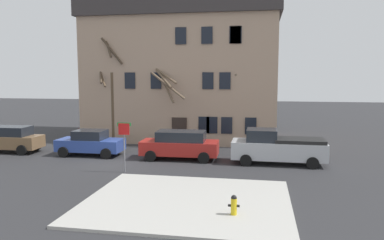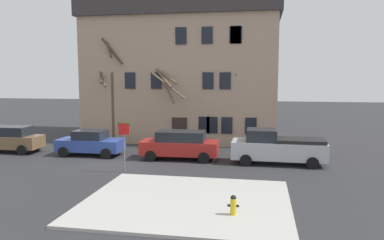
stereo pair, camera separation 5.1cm
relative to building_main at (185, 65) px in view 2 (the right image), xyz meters
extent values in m
plane|color=#2D2D30|center=(-2.22, -10.63, -6.05)|extent=(120.00, 120.00, 0.00)
cube|color=#B7B5AD|center=(3.46, -16.67, -5.99)|extent=(8.22, 6.99, 0.12)
cube|color=tan|center=(0.00, 0.00, -1.25)|extent=(14.91, 8.44, 9.60)
cube|color=#383333|center=(0.00, 0.00, 4.71)|extent=(15.41, 8.94, 2.34)
cube|color=#2D231E|center=(0.44, -4.27, -5.00)|extent=(1.10, 0.12, 2.10)
cube|color=black|center=(2.28, -4.26, -4.45)|extent=(0.80, 0.08, 1.20)
cube|color=black|center=(2.86, -4.26, -4.45)|extent=(0.80, 0.08, 1.20)
cube|color=black|center=(3.93, -4.26, -4.45)|extent=(0.80, 0.08, 1.20)
cube|color=black|center=(5.64, -4.26, -4.45)|extent=(0.80, 0.08, 1.20)
cube|color=black|center=(-3.31, -4.26, -1.25)|extent=(0.80, 0.08, 1.20)
cube|color=black|center=(-1.30, -4.26, -1.25)|extent=(0.80, 0.08, 1.20)
cube|color=black|center=(2.55, -4.26, -1.25)|extent=(0.80, 0.08, 1.20)
cube|color=black|center=(3.78, -4.26, -1.25)|extent=(0.80, 0.08, 1.20)
cube|color=black|center=(0.57, -4.26, 1.95)|extent=(0.80, 0.08, 1.20)
cube|color=black|center=(2.47, -4.26, 1.95)|extent=(0.80, 0.08, 1.20)
cube|color=black|center=(4.46, -4.26, 1.95)|extent=(0.80, 0.08, 1.20)
cube|color=black|center=(4.51, -4.26, 1.95)|extent=(0.80, 0.08, 1.20)
cylinder|color=brown|center=(-4.74, -4.05, -3.35)|extent=(0.41, 0.41, 5.40)
cylinder|color=brown|center=(-5.37, -4.54, -1.07)|extent=(1.14, 1.43, 1.34)
cylinder|color=brown|center=(-4.47, -2.98, -0.67)|extent=(2.27, 0.69, 2.14)
cylinder|color=brown|center=(-4.77, -2.91, -1.04)|extent=(2.36, 0.21, 1.39)
cylinder|color=#4C3D2D|center=(-4.65, -3.63, -2.14)|extent=(0.46, 0.46, 7.84)
cylinder|color=#4C3D2D|center=(-5.13, -4.14, 1.67)|extent=(1.24, 1.17, 2.48)
cylinder|color=#4C3D2D|center=(-5.68, -4.11, -0.58)|extent=(1.15, 2.21, 1.83)
cylinder|color=#4C3D2D|center=(-4.62, -4.39, 0.92)|extent=(1.66, 0.23, 2.01)
cylinder|color=#4C3D2D|center=(-4.68, -2.83, 0.61)|extent=(1.70, 0.22, 1.41)
cylinder|color=brown|center=(0.02, -3.80, -3.27)|extent=(0.46, 0.46, 5.56)
cylinder|color=brown|center=(-0.47, -4.42, -1.75)|extent=(1.45, 1.17, 2.23)
cylinder|color=brown|center=(-0.75, -4.65, -0.96)|extent=(1.88, 1.70, 1.63)
cylinder|color=brown|center=(-0.43, -4.65, -0.92)|extent=(1.85, 1.07, 1.16)
cylinder|color=brown|center=(-0.21, -5.03, -1.60)|extent=(2.60, 0.63, 1.95)
cylinder|color=brown|center=(3.89, -3.30, -2.92)|extent=(0.46, 0.46, 6.28)
cylinder|color=brown|center=(3.55, -2.61, -0.79)|extent=(1.56, 0.87, 2.04)
cylinder|color=brown|center=(4.46, -2.60, -0.99)|extent=(1.57, 1.33, 1.22)
cylinder|color=brown|center=(3.46, -3.60, -1.01)|extent=(0.81, 1.06, 1.76)
cylinder|color=brown|center=(4.41, -3.34, -1.23)|extent=(0.25, 1.19, 1.91)
cylinder|color=brown|center=(4.68, -3.45, -1.26)|extent=(0.47, 1.68, 1.04)
cube|color=brown|center=(-10.44, -8.67, -5.32)|extent=(4.51, 1.87, 0.82)
cube|color=#1E232B|center=(-10.35, -8.67, -4.60)|extent=(2.82, 1.60, 0.62)
cylinder|color=black|center=(-8.90, -9.47, -5.71)|extent=(0.69, 0.25, 0.68)
cylinder|color=black|center=(-8.96, -7.76, -5.71)|extent=(0.69, 0.25, 0.68)
cube|color=#2D4799|center=(-4.50, -8.66, -5.36)|extent=(4.21, 1.80, 0.75)
cube|color=#1E232B|center=(-4.50, -8.66, -4.69)|extent=(1.94, 1.58, 0.58)
cylinder|color=black|center=(-5.92, -9.55, -5.71)|extent=(0.68, 0.22, 0.68)
cylinder|color=black|center=(-5.94, -7.78, -5.71)|extent=(0.68, 0.22, 0.68)
cylinder|color=black|center=(-3.07, -9.54, -5.71)|extent=(0.68, 0.22, 0.68)
cylinder|color=black|center=(-3.08, -7.76, -5.71)|extent=(0.68, 0.22, 0.68)
cube|color=#AD231E|center=(1.44, -8.78, -5.32)|extent=(4.79, 1.94, 0.83)
cube|color=#1E232B|center=(1.53, -8.78, -4.59)|extent=(2.98, 1.67, 0.62)
cylinder|color=black|center=(-0.15, -9.73, -5.71)|extent=(0.69, 0.24, 0.68)
cylinder|color=black|center=(-0.20, -7.92, -5.71)|extent=(0.69, 0.24, 0.68)
cylinder|color=black|center=(3.07, -9.64, -5.71)|extent=(0.69, 0.24, 0.68)
cylinder|color=black|center=(3.02, -7.83, -5.71)|extent=(0.69, 0.24, 0.68)
cube|color=#B7BABF|center=(7.38, -8.95, -5.23)|extent=(5.41, 1.96, 1.01)
cube|color=#1E232B|center=(6.41, -8.94, -4.37)|extent=(1.74, 1.69, 0.70)
cube|color=black|center=(8.57, -8.97, -4.62)|extent=(2.82, 1.85, 0.20)
cylinder|color=black|center=(5.54, -9.89, -5.71)|extent=(0.68, 0.23, 0.68)
cylinder|color=black|center=(5.56, -7.98, -5.71)|extent=(0.68, 0.23, 0.68)
cylinder|color=black|center=(9.20, -9.92, -5.71)|extent=(0.68, 0.23, 0.68)
cylinder|color=black|center=(9.22, -8.02, -5.71)|extent=(0.68, 0.23, 0.68)
cylinder|color=gold|center=(5.42, -18.00, -5.63)|extent=(0.22, 0.22, 0.60)
sphere|color=black|center=(5.42, -18.00, -5.31)|extent=(0.21, 0.21, 0.21)
cylinder|color=black|center=(5.26, -18.00, -5.60)|extent=(0.10, 0.09, 0.09)
cylinder|color=black|center=(5.58, -18.00, -5.60)|extent=(0.10, 0.09, 0.09)
cylinder|color=slate|center=(-0.77, -12.45, -4.74)|extent=(0.07, 0.07, 2.64)
cube|color=red|center=(-0.77, -12.47, -3.72)|extent=(0.60, 0.03, 0.60)
cube|color=#1E8C38|center=(-0.77, -12.43, -3.47)|extent=(0.76, 0.02, 0.18)
torus|color=black|center=(-7.18, -3.76, -5.70)|extent=(0.71, 0.16, 0.71)
torus|color=black|center=(-8.21, -3.60, -5.70)|extent=(0.71, 0.16, 0.71)
cylinder|color=maroon|center=(-7.69, -3.68, -5.48)|extent=(0.99, 0.20, 0.19)
cylinder|color=maroon|center=(-7.89, -3.65, -5.25)|extent=(0.09, 0.05, 0.45)
camera|label=1|loc=(6.30, -31.25, -0.97)|focal=35.39mm
camera|label=2|loc=(6.35, -31.24, -0.97)|focal=35.39mm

